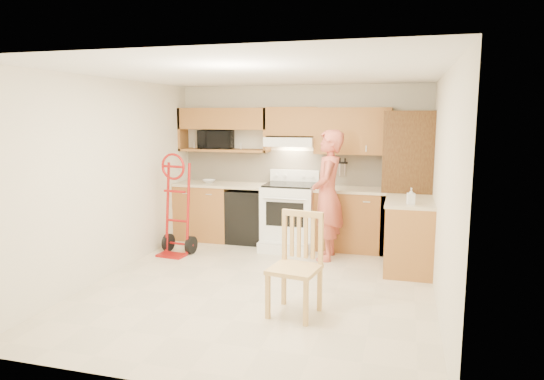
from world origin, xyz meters
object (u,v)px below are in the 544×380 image
at_px(microwave, 216,139).
at_px(dining_chair, 294,265).
at_px(range, 289,210).
at_px(hand_truck, 174,210).
at_px(person, 328,195).

distance_m(microwave, dining_chair, 3.57).
height_order(range, dining_chair, range).
height_order(range, hand_truck, hand_truck).
distance_m(range, dining_chair, 2.57).
relative_size(hand_truck, dining_chair, 1.28).
xyz_separation_m(microwave, range, (1.30, -0.29, -1.06)).
relative_size(microwave, dining_chair, 0.52).
bearing_deg(range, dining_chair, -75.25).
xyz_separation_m(range, dining_chair, (0.65, -2.48, -0.06)).
xyz_separation_m(person, hand_truck, (-2.18, -0.39, -0.25)).
height_order(microwave, range, microwave).
height_order(range, person, person).
bearing_deg(dining_chair, hand_truck, 152.06).
relative_size(range, hand_truck, 0.87).
bearing_deg(person, dining_chair, -3.88).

